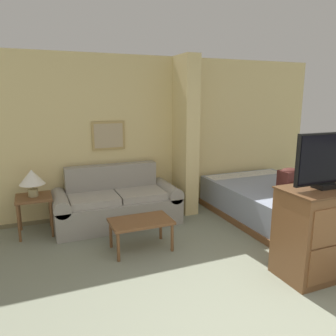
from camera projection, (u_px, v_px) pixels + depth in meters
wall_back at (147, 136)px, 5.58m from camera, size 6.66×0.16×2.60m
wall_partition_pillar at (185, 136)px, 5.48m from camera, size 0.24×0.58×2.60m
couch at (117, 204)px, 5.11m from camera, size 1.91×0.84×0.88m
coffee_table at (141, 223)px, 4.20m from camera, size 0.78×0.48×0.40m
side_table at (34, 202)px, 4.66m from camera, size 0.49×0.49×0.56m
table_lamp at (32, 178)px, 4.58m from camera, size 0.35×0.35×0.39m
tv_dresser at (320, 232)px, 3.58m from camera, size 0.93×0.55×1.00m
tv at (328, 161)px, 3.41m from camera, size 0.83×0.16×0.59m
bed at (274, 201)px, 5.40m from camera, size 1.66×2.19×0.53m
backpack at (290, 179)px, 4.98m from camera, size 0.30×0.27×0.36m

